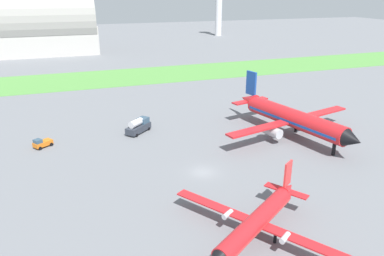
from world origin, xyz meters
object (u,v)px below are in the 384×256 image
fuel_truck_near_gate (139,126)px  control_tower (219,4)px  airplane_midfield_jet (292,118)px  airplane_foreground_turboprop (257,220)px  pushback_tug_midfield (42,143)px

fuel_truck_near_gate → control_tower: size_ratio=0.18×
fuel_truck_near_gate → control_tower: bearing=19.2°
airplane_midfield_jet → control_tower: size_ratio=0.95×
airplane_foreground_turboprop → airplane_midfield_jet: size_ratio=0.65×
airplane_foreground_turboprop → fuel_truck_near_gate: size_ratio=3.37×
airplane_foreground_turboprop → control_tower: 219.59m
airplane_foreground_turboprop → fuel_truck_near_gate: (-6.81, 41.65, -1.16)m
airplane_midfield_jet → fuel_truck_near_gate: 33.24m
pushback_tug_midfield → control_tower: 196.70m
pushback_tug_midfield → fuel_truck_near_gate: bearing=150.0°
pushback_tug_midfield → airplane_midfield_jet: bearing=132.4°
pushback_tug_midfield → control_tower: size_ratio=0.11×
fuel_truck_near_gate → airplane_foreground_turboprop: bearing=-123.1°
airplane_foreground_turboprop → airplane_midfield_jet: (23.61, 28.51, 1.54)m
pushback_tug_midfield → airplane_foreground_turboprop: bearing=89.0°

